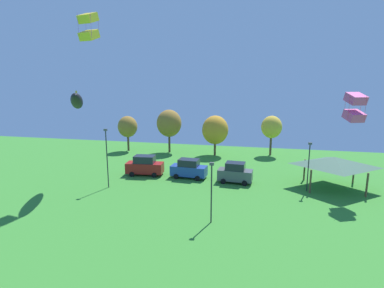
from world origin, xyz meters
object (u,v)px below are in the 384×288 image
Objects in this scene: kite_flying_4 at (355,107)px; treeline_tree_1 at (169,123)px; light_post_2 at (309,164)px; treeline_tree_0 at (128,127)px; kite_flying_1 at (77,101)px; kite_flying_2 at (88,27)px; treeline_tree_2 at (215,130)px; parked_car_leftmost at (145,166)px; parked_car_third_from_left at (235,173)px; parked_car_second_from_left at (189,169)px; light_post_0 at (211,189)px; light_post_1 at (107,155)px; treeline_tree_3 at (272,127)px; park_pavilion at (335,162)px.

kite_flying_4 is 0.41× the size of treeline_tree_1.
treeline_tree_0 reaches higher than light_post_2.
kite_flying_1 is 26.16m from light_post_2.
kite_flying_2 is at bearing 19.21° from kite_flying_1.
light_post_2 is 0.83× the size of treeline_tree_2.
kite_flying_4 reaches higher than light_post_2.
parked_car_leftmost is 0.66× the size of treeline_tree_1.
parked_car_third_from_left is at bearing -8.24° from parked_car_leftmost.
parked_car_leftmost reaches higher than parked_car_second_from_left.
kite_flying_2 is 0.46× the size of treeline_tree_2.
treeline_tree_0 is at bearing -176.45° from treeline_tree_1.
light_post_2 is at bearing -10.68° from parked_car_leftmost.
kite_flying_1 is at bearing -171.16° from light_post_2.
light_post_0 is 14.25m from light_post_1.
kite_flying_1 reaches higher than treeline_tree_1.
parked_car_leftmost is 0.72× the size of light_post_1.
kite_flying_2 is at bearing -99.06° from treeline_tree_1.
treeline_tree_3 reaches higher than light_post_2.
light_post_0 is at bearing -53.44° from parked_car_leftmost.
treeline_tree_1 is (-11.33, 25.15, 2.01)m from light_post_0.
treeline_tree_2 is at bearing -3.78° from treeline_tree_1.
treeline_tree_0 is at bearing 107.88° from light_post_1.
kite_flying_1 is at bearing -159.32° from parked_car_third_from_left.
treeline_tree_0 is at bearing 98.61° from kite_flying_1.
kite_flying_4 is 6.49m from park_pavilion.
light_post_2 is at bearing -28.01° from treeline_tree_0.
kite_flying_2 is 22.57m from treeline_tree_1.
treeline_tree_1 reaches higher than parked_car_leftmost.
light_post_1 reaches higher than parked_car_third_from_left.
kite_flying_4 reaches higher than light_post_0.
park_pavilion is 1.08× the size of treeline_tree_2.
parked_car_second_from_left is 13.36m from treeline_tree_2.
light_post_2 is 17.27m from treeline_tree_3.
parked_car_third_from_left is at bearing 84.25° from light_post_0.
parked_car_leftmost is at bearing 174.98° from light_post_2.
park_pavilion is at bearing 120.45° from kite_flying_4.
park_pavilion is (22.58, 0.02, 1.83)m from parked_car_leftmost.
treeline_tree_0 is (-5.97, 18.50, 0.50)m from light_post_1.
treeline_tree_2 is (-12.38, 14.74, 1.12)m from light_post_2.
treeline_tree_1 is at bearing -174.65° from treeline_tree_3.
light_post_2 is 19.29m from treeline_tree_2.
kite_flying_2 is at bearing 165.80° from light_post_1.
kite_flying_4 is at bearing -41.93° from treeline_tree_2.
kite_flying_1 is at bearing -149.27° from parked_car_second_from_left.
kite_flying_1 is 1.07× the size of light_post_0.
parked_car_leftmost is at bearing -179.96° from park_pavilion.
park_pavilion is at bearing -30.05° from treeline_tree_1.
light_post_2 is at bearing -36.82° from treeline_tree_1.
treeline_tree_0 reaches higher than light_post_0.
parked_car_leftmost is (-23.59, 1.70, -8.00)m from kite_flying_4.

